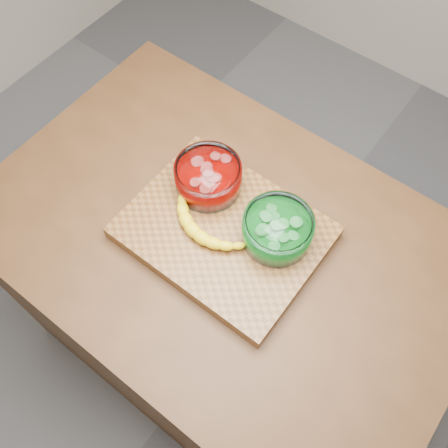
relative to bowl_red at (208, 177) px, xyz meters
The scene contains 6 objects.
ground 0.98m from the bowl_red, 35.06° to the right, with size 3.50×3.50×0.00m, color slate.
counter 0.54m from the bowl_red, 35.06° to the right, with size 1.20×0.80×0.90m, color #492B15.
cutting_board 0.14m from the bowl_red, 35.06° to the right, with size 0.45×0.35×0.04m, color brown.
bowl_red is the anchor object (origin of this frame).
bowl_green 0.21m from the bowl_red, ahead, with size 0.16×0.16×0.08m.
banana 0.11m from the bowl_red, 53.93° to the right, with size 0.25×0.14×0.04m, color yellow, non-canonical shape.
Camera 1 is at (0.34, -0.45, 1.97)m, focal length 40.00 mm.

